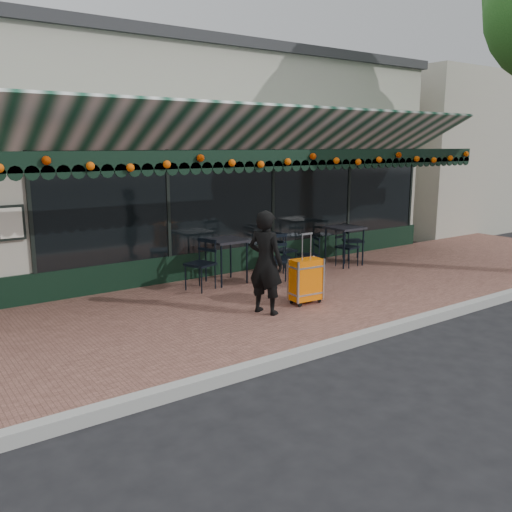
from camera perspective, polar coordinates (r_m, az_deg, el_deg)
ground at (r=7.85m, az=11.20°, el=-8.59°), size 80.00×80.00×0.00m
sidewalk at (r=9.23m, az=2.17°, el=-4.79°), size 18.00×4.00×0.15m
curb at (r=7.77m, az=11.65°, el=-8.23°), size 18.00×0.16×0.15m
restaurant_building at (r=13.95m, az=-12.74°, el=9.65°), size 12.00×9.60×4.50m
neighbor_building_right at (r=22.55m, az=19.67°, el=10.23°), size 12.00×8.00×4.80m
woman at (r=8.16m, az=1.02°, el=-0.68°), size 0.56×0.68×1.59m
suitcase at (r=8.79m, az=5.27°, el=-2.57°), size 0.52×0.32×1.15m
cafe_table_a at (r=11.67m, az=9.31°, el=2.66°), size 0.67×0.67×0.83m
cafe_table_b at (r=10.04m, az=-3.18°, el=1.32°), size 0.67×0.67×0.82m
chair_a_left at (r=10.78m, az=5.54°, el=0.04°), size 0.49×0.49×0.76m
chair_a_right at (r=12.32m, az=10.20°, el=1.54°), size 0.55×0.55×0.83m
chair_a_front at (r=11.62m, az=9.58°, el=0.91°), size 0.48×0.48×0.81m
chair_b_left at (r=9.62m, az=-5.90°, el=-0.91°), size 0.58×0.58×0.91m
chair_b_right at (r=11.02m, az=2.97°, el=0.53°), size 0.45×0.45×0.83m
chair_b_front at (r=9.89m, az=2.69°, el=-0.42°), size 0.55×0.55×0.94m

